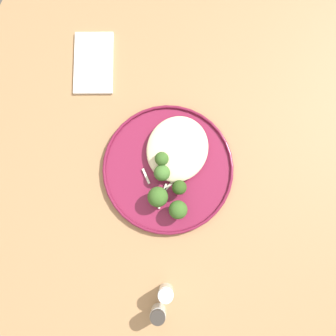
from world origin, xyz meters
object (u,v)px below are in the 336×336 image
object	(u,v)px
broccoli_floret_front_edge	(179,188)
folded_napkin	(94,63)
broccoli_floret_right_tilted	(164,160)
dinner_plate	(168,169)
seared_scallop_tilted_round	(170,138)
salt_shaker	(166,293)
pepper_shaker	(158,314)
broccoli_floret_small_sprig	(162,173)
broccoli_floret_split_head	(158,197)
broccoli_floret_center_pile	(178,210)
seared_scallop_half_hidden	(173,148)
seared_scallop_rear_pale	(177,160)
seared_scallop_large_seared	(188,151)

from	to	relation	value
broccoli_floret_front_edge	folded_napkin	xyz separation A→B (m)	(-0.21, -0.29, -0.03)
broccoli_floret_right_tilted	dinner_plate	bearing A→B (deg)	53.16
folded_napkin	seared_scallop_tilted_round	bearing A→B (deg)	64.87
seared_scallop_tilted_round	broccoli_floret_front_edge	world-z (taller)	broccoli_floret_front_edge
folded_napkin	salt_shaker	size ratio (longest dim) A/B	2.24
broccoli_floret_right_tilted	pepper_shaker	xyz separation A→B (m)	(0.30, 0.10, -0.01)
dinner_plate	broccoli_floret_small_sprig	size ratio (longest dim) A/B	6.21
broccoli_floret_split_head	broccoli_floret_center_pile	size ratio (longest dim) A/B	1.07
folded_napkin	pepper_shaker	xyz separation A→B (m)	(0.46, 0.34, 0.03)
broccoli_floret_split_head	salt_shaker	xyz separation A→B (m)	(0.18, 0.09, -0.01)
broccoli_floret_split_head	folded_napkin	distance (m)	0.35
seared_scallop_half_hidden	seared_scallop_rear_pale	world-z (taller)	seared_scallop_rear_pale
broccoli_floret_split_head	salt_shaker	size ratio (longest dim) A/B	0.85
seared_scallop_half_hidden	broccoli_floret_split_head	bearing A→B (deg)	4.59
seared_scallop_rear_pale	salt_shaker	distance (m)	0.28
seared_scallop_tilted_round	folded_napkin	size ratio (longest dim) A/B	0.21
broccoli_floret_small_sprig	broccoli_floret_split_head	world-z (taller)	broccoli_floret_split_head
dinner_plate	broccoli_floret_small_sprig	bearing A→B (deg)	-23.12
broccoli_floret_front_edge	seared_scallop_tilted_round	bearing A→B (deg)	-149.84
dinner_plate	seared_scallop_rear_pale	world-z (taller)	seared_scallop_rear_pale
seared_scallop_tilted_round	broccoli_floret_small_sprig	bearing A→B (deg)	8.41
pepper_shaker	salt_shaker	bearing A→B (deg)	180.00
salt_shaker	seared_scallop_rear_pale	bearing A→B (deg)	-164.31
seared_scallop_rear_pale	salt_shaker	bearing A→B (deg)	15.69
broccoli_floret_small_sprig	broccoli_floret_right_tilted	xyz separation A→B (m)	(-0.03, -0.01, 0.00)
seared_scallop_half_hidden	seared_scallop_tilted_round	bearing A→B (deg)	-146.37
broccoli_floret_split_head	pepper_shaker	world-z (taller)	same
seared_scallop_rear_pale	salt_shaker	world-z (taller)	salt_shaker
seared_scallop_large_seared	broccoli_floret_center_pile	bearing A→B (deg)	10.76
broccoli_floret_front_edge	broccoli_floret_split_head	distance (m)	0.05
seared_scallop_rear_pale	broccoli_floret_split_head	xyz separation A→B (m)	(0.09, -0.01, 0.02)
seared_scallop_large_seared	broccoli_floret_center_pile	xyz separation A→B (m)	(0.13, 0.02, 0.02)
broccoli_floret_split_head	seared_scallop_tilted_round	bearing A→B (deg)	-170.48
dinner_plate	broccoli_floret_small_sprig	distance (m)	0.03
broccoli_floret_right_tilted	pepper_shaker	size ratio (longest dim) A/B	0.76
seared_scallop_rear_pale	broccoli_floret_front_edge	bearing A→B (deg)	23.98
salt_shaker	seared_scallop_half_hidden	bearing A→B (deg)	-162.05
seared_scallop_half_hidden	broccoli_floret_center_pile	size ratio (longest dim) A/B	0.45
pepper_shaker	dinner_plate	bearing A→B (deg)	-163.12
salt_shaker	dinner_plate	bearing A→B (deg)	-160.32
broccoli_floret_small_sprig	pepper_shaker	world-z (taller)	pepper_shaker
salt_shaker	broccoli_floret_center_pile	bearing A→B (deg)	-167.92
seared_scallop_half_hidden	folded_napkin	distance (m)	0.28
seared_scallop_tilted_round	pepper_shaker	distance (m)	0.37
seared_scallop_large_seared	seared_scallop_half_hidden	size ratio (longest dim) A/B	1.05
seared_scallop_rear_pale	broccoli_floret_split_head	world-z (taller)	broccoli_floret_split_head
seared_scallop_tilted_round	seared_scallop_half_hidden	bearing A→B (deg)	33.63
broccoli_floret_right_tilted	pepper_shaker	bearing A→B (deg)	18.67
broccoli_floret_front_edge	broccoli_floret_split_head	bearing A→B (deg)	-46.10
broccoli_floret_split_head	seared_scallop_rear_pale	bearing A→B (deg)	174.24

